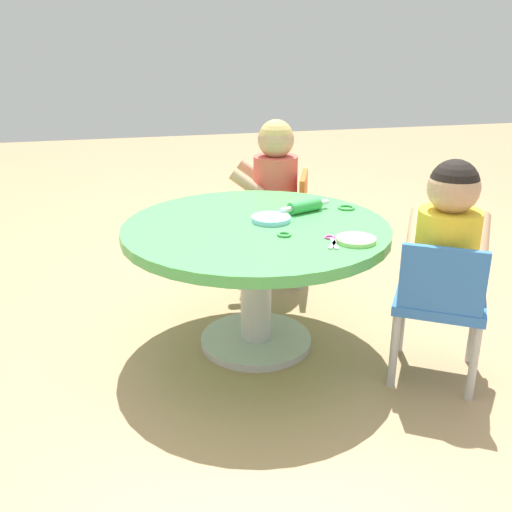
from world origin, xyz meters
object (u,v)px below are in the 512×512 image
craft_table (256,251)px  seated_child_left (448,235)px  rolling_pin (305,206)px  child_chair_left (440,301)px  craft_scissors (335,240)px  seated_child_right (274,174)px  child_chair_right (282,220)px

craft_table → seated_child_left: seated_child_left is taller
craft_table → rolling_pin: size_ratio=4.46×
craft_table → child_chair_left: child_chair_left is taller
craft_scissors → craft_table: bearing=42.6°
seated_child_right → child_chair_left: bearing=-162.9°
seated_child_left → seated_child_right: 1.05m
craft_table → child_chair_right: bearing=-24.1°
child_chair_left → craft_scissors: (0.15, 0.34, 0.20)m
craft_table → child_chair_left: (-0.39, -0.56, -0.09)m
rolling_pin → craft_scissors: size_ratio=1.57×
craft_table → rolling_pin: 0.28m
craft_table → seated_child_left: size_ratio=1.95×
craft_table → craft_scissors: craft_scissors is taller
seated_child_right → rolling_pin: 0.53m
craft_table → seated_child_right: (0.63, -0.24, 0.14)m
child_chair_right → craft_scissors: size_ratio=3.76×
child_chair_right → seated_child_left: bearing=-163.0°
craft_table → rolling_pin: (0.11, -0.22, 0.13)m
child_chair_left → seated_child_right: seated_child_right is taller
craft_table → craft_scissors: size_ratio=6.99×
seated_child_left → seated_child_right: same height
craft_table → seated_child_left: bearing=-121.7°
craft_table → seated_child_left: (-0.36, -0.58, 0.14)m
child_chair_left → child_chair_right: 1.05m
seated_child_left → craft_scissors: (0.12, 0.36, -0.03)m
child_chair_left → seated_child_left: 0.23m
seated_child_left → child_chair_right: seated_child_left is taller
seated_child_left → rolling_pin: (0.47, 0.35, -0.01)m
craft_table → child_chair_right: size_ratio=1.86×
seated_child_left → rolling_pin: size_ratio=2.29×
craft_table → seated_child_left: 0.69m
seated_child_left → rolling_pin: seated_child_left is taller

